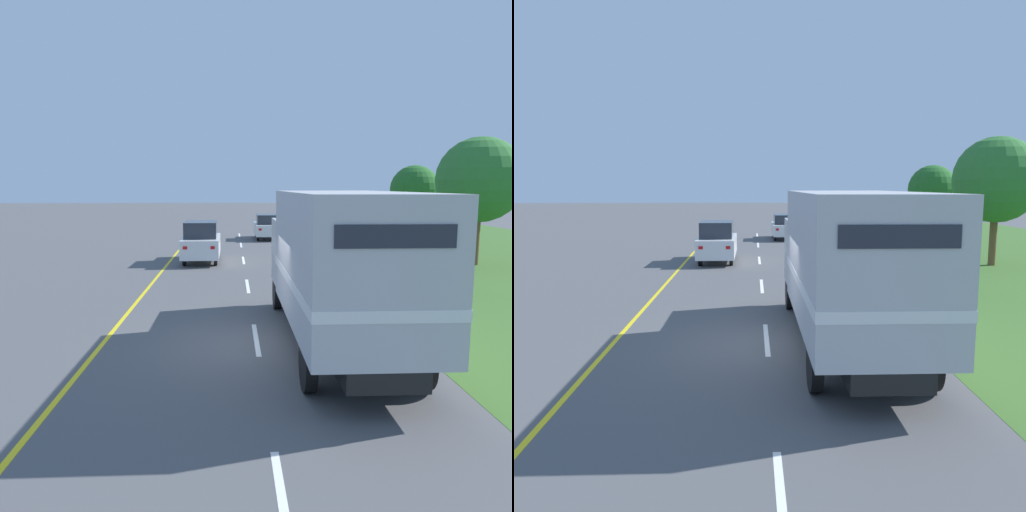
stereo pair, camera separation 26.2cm
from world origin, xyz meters
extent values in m
plane|color=#515154|center=(0.00, 0.00, 0.00)|extent=(200.00, 200.00, 0.00)
cube|color=yellow|center=(-3.70, 11.59, 0.00)|extent=(0.12, 56.16, 0.01)
cube|color=white|center=(0.00, -6.17, 0.00)|extent=(0.12, 2.60, 0.01)
cube|color=white|center=(0.00, 0.43, 0.00)|extent=(0.12, 2.60, 0.01)
cube|color=white|center=(0.00, 7.03, 0.00)|extent=(0.12, 2.60, 0.01)
cube|color=white|center=(0.00, 13.63, 0.00)|extent=(0.12, 2.60, 0.01)
cube|color=white|center=(0.00, 20.23, 0.00)|extent=(0.12, 2.60, 0.01)
cube|color=white|center=(0.00, 26.83, 0.00)|extent=(0.12, 2.60, 0.01)
cylinder|color=black|center=(0.80, 3.49, 0.50)|extent=(0.22, 1.00, 1.00)
cylinder|color=black|center=(2.93, 3.49, 0.50)|extent=(0.22, 1.00, 1.00)
cylinder|color=black|center=(0.80, -2.77, 0.50)|extent=(0.22, 1.00, 1.00)
cylinder|color=black|center=(2.93, -2.77, 0.50)|extent=(0.22, 1.00, 1.00)
cube|color=black|center=(1.87, 0.00, 0.68)|extent=(1.37, 8.35, 0.36)
cube|color=#B7B7BC|center=(1.87, -1.05, 2.25)|extent=(2.48, 6.25, 2.77)
cube|color=white|center=(1.87, -1.05, 1.76)|extent=(2.50, 6.27, 0.20)
cube|color=#232833|center=(1.87, -4.18, 3.01)|extent=(1.86, 0.03, 0.36)
cube|color=#B7B7BC|center=(1.87, 3.12, 1.81)|extent=(2.38, 2.10, 1.90)
cube|color=#283342|center=(1.87, 4.18, 2.05)|extent=(2.11, 0.03, 0.85)
cylinder|color=black|center=(-2.84, 14.51, 0.33)|extent=(0.16, 0.66, 0.66)
cylinder|color=black|center=(-1.36, 14.51, 0.33)|extent=(0.16, 0.66, 0.66)
cylinder|color=black|center=(-2.84, 12.02, 0.33)|extent=(0.16, 0.66, 0.66)
cylinder|color=black|center=(-1.36, 12.02, 0.33)|extent=(0.16, 0.66, 0.66)
cube|color=white|center=(-2.10, 13.26, 0.79)|extent=(1.80, 4.01, 0.92)
cube|color=#282D38|center=(-2.10, 13.10, 1.63)|extent=(1.55, 2.20, 0.78)
cube|color=red|center=(-2.73, 11.25, 0.95)|extent=(0.20, 0.03, 0.14)
cube|color=red|center=(-1.47, 11.25, 0.95)|extent=(0.20, 0.03, 0.14)
cylinder|color=black|center=(1.22, 25.16, 0.33)|extent=(0.16, 0.66, 0.66)
cylinder|color=black|center=(2.69, 25.16, 0.33)|extent=(0.16, 0.66, 0.66)
cylinder|color=black|center=(1.22, 22.63, 0.33)|extent=(0.16, 0.66, 0.66)
cylinder|color=black|center=(2.69, 22.63, 0.33)|extent=(0.16, 0.66, 0.66)
cube|color=white|center=(1.95, 23.90, 0.71)|extent=(1.80, 4.08, 0.77)
cube|color=#282D38|center=(1.95, 23.74, 1.43)|extent=(1.55, 2.24, 0.65)
cube|color=red|center=(1.32, 21.85, 0.85)|extent=(0.20, 0.03, 0.14)
cube|color=red|center=(2.58, 21.85, 0.85)|extent=(0.20, 0.03, 0.14)
cylinder|color=#9E9EA3|center=(6.12, 6.54, 1.19)|extent=(0.09, 0.09, 2.37)
cylinder|color=#9E9EA3|center=(7.58, 6.54, 1.19)|extent=(0.09, 0.09, 2.37)
cube|color=#196B33|center=(6.85, 6.54, 1.64)|extent=(2.08, 0.06, 1.47)
cube|color=#196B33|center=(7.56, 6.54, 2.55)|extent=(0.67, 0.06, 0.32)
cube|color=silver|center=(6.85, 6.51, 1.64)|extent=(1.63, 0.02, 0.26)
cylinder|color=brown|center=(11.06, 11.64, 1.22)|extent=(0.34, 0.34, 2.44)
sphere|color=#2D702D|center=(11.06, 11.64, 4.04)|extent=(4.01, 4.01, 4.01)
cylinder|color=brown|center=(11.39, 20.85, 1.14)|extent=(0.32, 0.32, 2.28)
sphere|color=#236023|center=(11.39, 20.85, 3.53)|extent=(3.14, 3.14, 3.14)
camera|label=1|loc=(-0.59, -11.49, 3.76)|focal=35.00mm
camera|label=2|loc=(-0.32, -11.50, 3.76)|focal=35.00mm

